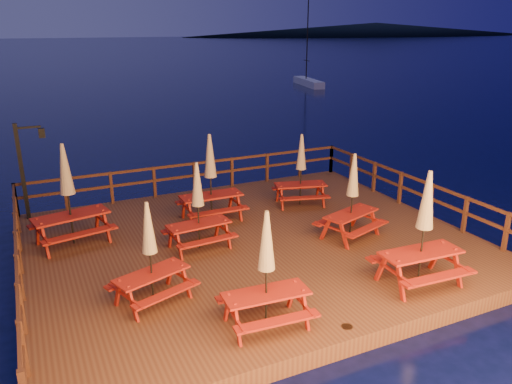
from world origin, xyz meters
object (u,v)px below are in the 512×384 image
Objects in this scene: picnic_table_0 at (68,193)px; picnic_table_1 at (198,205)px; sailboat at (308,82)px; picnic_table_2 at (424,227)px; lamp_post at (26,162)px.

picnic_table_0 is 1.18× the size of picnic_table_1.
picnic_table_0 is 3.53m from picnic_table_1.
picnic_table_1 is (-24.00, -34.19, 1.31)m from sailboat.
sailboat is 43.20m from picnic_table_2.
picnic_table_1 is at bearing 137.59° from picnic_table_2.
picnic_table_2 is (7.92, -8.40, -0.37)m from lamp_post.
lamp_post reaches higher than picnic_table_2.
sailboat is at bearing 38.51° from picnic_table_0.
lamp_post is at bearing 136.47° from picnic_table_2.
lamp_post is 40.93m from sailboat.
sailboat is 41.80m from picnic_table_1.
lamp_post is 1.09× the size of picnic_table_2.
picnic_table_0 is at bearing 143.50° from picnic_table_2.
sailboat reaches higher than picnic_table_0.
sailboat reaches higher than picnic_table_1.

